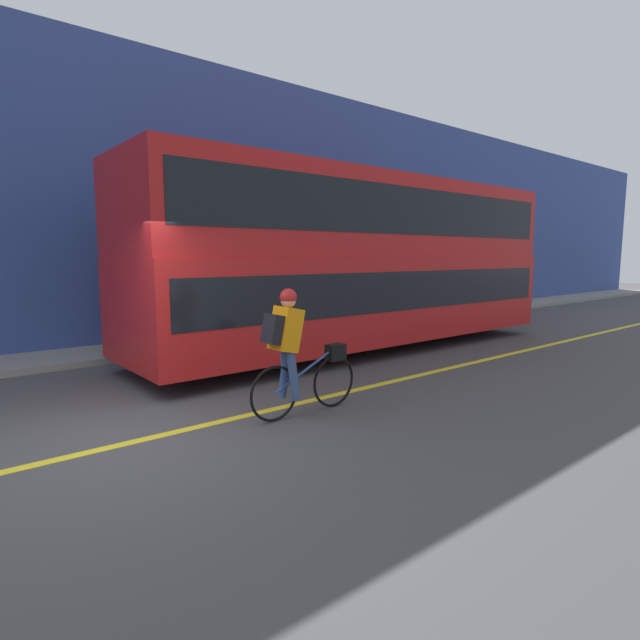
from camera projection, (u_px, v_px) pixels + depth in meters
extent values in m
plane|color=#424244|center=(113.00, 440.00, 5.56)|extent=(80.00, 80.00, 0.00)
cube|color=yellow|center=(119.00, 445.00, 5.41)|extent=(50.00, 0.14, 0.01)
cube|color=gray|center=(30.00, 363.00, 9.31)|extent=(60.00, 1.63, 0.12)
cube|color=#33478C|center=(8.00, 190.00, 9.63)|extent=(60.00, 0.30, 6.61)
cylinder|color=black|center=(446.00, 317.00, 12.85)|extent=(0.94, 0.30, 0.94)
cylinder|color=black|center=(234.00, 344.00, 8.95)|extent=(0.94, 0.30, 0.94)
cube|color=#B21919|center=(360.00, 297.00, 10.81)|extent=(9.99, 2.55, 1.73)
cube|color=black|center=(360.00, 288.00, 10.78)|extent=(9.59, 2.57, 0.76)
cube|color=#B21919|center=(360.00, 218.00, 10.59)|extent=(9.99, 2.45, 1.64)
cube|color=black|center=(360.00, 214.00, 10.58)|extent=(9.59, 2.47, 0.92)
torus|color=black|center=(334.00, 381.00, 6.77)|extent=(0.71, 0.04, 0.71)
torus|color=black|center=(274.00, 394.00, 6.16)|extent=(0.71, 0.04, 0.71)
cylinder|color=#2D4C8C|center=(305.00, 370.00, 6.43)|extent=(0.98, 0.03, 0.48)
cylinder|color=#2D4C8C|center=(282.00, 372.00, 6.20)|extent=(0.03, 0.03, 0.52)
cube|color=black|center=(336.00, 352.00, 6.73)|extent=(0.26, 0.16, 0.22)
cube|color=orange|center=(286.00, 329.00, 6.17)|extent=(0.37, 0.32, 0.58)
cube|color=black|center=(273.00, 329.00, 6.04)|extent=(0.21, 0.26, 0.38)
cylinder|color=#384C7A|center=(285.00, 373.00, 6.34)|extent=(0.22, 0.11, 0.63)
cylinder|color=#384C7A|center=(293.00, 376.00, 6.20)|extent=(0.20, 0.11, 0.63)
sphere|color=tan|center=(288.00, 300.00, 6.15)|extent=(0.19, 0.19, 0.19)
sphere|color=red|center=(288.00, 297.00, 6.14)|extent=(0.21, 0.21, 0.21)
cylinder|color=#59595B|center=(333.00, 277.00, 13.72)|extent=(0.07, 0.07, 2.70)
cube|color=#1959B2|center=(334.00, 235.00, 13.55)|extent=(0.36, 0.02, 0.36)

